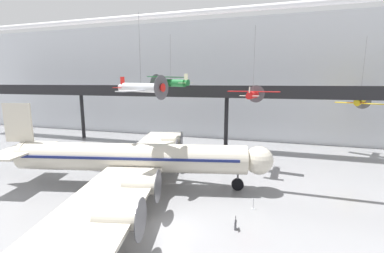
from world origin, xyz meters
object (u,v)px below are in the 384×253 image
(stanchion_barrier, at_px, (253,206))
(info_sign_pedestal, at_px, (235,224))
(airliner_silver_main, at_px, (130,158))
(suspended_plane_red_highwing, at_px, (253,94))
(suspended_plane_silver_racer, at_px, (141,88))
(suspended_plane_yellow_lowwing, at_px, (360,102))
(suspended_plane_green_biplane, at_px, (171,83))

(stanchion_barrier, xyz_separation_m, info_sign_pedestal, (-1.15, -3.81, 0.13))
(airliner_silver_main, bearing_deg, info_sign_pedestal, -35.07)
(suspended_plane_red_highwing, distance_m, info_sign_pedestal, 17.60)
(info_sign_pedestal, bearing_deg, suspended_plane_silver_racer, 148.27)
(airliner_silver_main, bearing_deg, suspended_plane_yellow_lowwing, 25.76)
(suspended_plane_yellow_lowwing, height_order, suspended_plane_red_highwing, suspended_plane_red_highwing)
(airliner_silver_main, height_order, suspended_plane_red_highwing, suspended_plane_red_highwing)
(suspended_plane_red_highwing, distance_m, stanchion_barrier, 14.68)
(suspended_plane_red_highwing, bearing_deg, suspended_plane_silver_racer, 136.30)
(airliner_silver_main, xyz_separation_m, suspended_plane_red_highwing, (12.28, 9.65, 6.70))
(info_sign_pedestal, bearing_deg, suspended_plane_red_highwing, 85.19)
(airliner_silver_main, height_order, suspended_plane_silver_racer, suspended_plane_silver_racer)
(suspended_plane_silver_racer, xyz_separation_m, suspended_plane_red_highwing, (10.94, 9.18, -0.94))
(airliner_silver_main, xyz_separation_m, suspended_plane_green_biplane, (-0.10, 12.65, 8.18))
(suspended_plane_red_highwing, relative_size, info_sign_pedestal, 7.72)
(suspended_plane_green_biplane, bearing_deg, suspended_plane_yellow_lowwing, -142.31)
(airliner_silver_main, relative_size, stanchion_barrier, 32.97)
(airliner_silver_main, distance_m, suspended_plane_yellow_lowwing, 35.90)
(suspended_plane_yellow_lowwing, distance_m, info_sign_pedestal, 32.31)
(suspended_plane_silver_racer, relative_size, info_sign_pedestal, 6.99)
(suspended_plane_silver_racer, height_order, suspended_plane_green_biplane, suspended_plane_green_biplane)
(suspended_plane_silver_racer, distance_m, info_sign_pedestal, 16.14)
(suspended_plane_silver_racer, distance_m, suspended_plane_green_biplane, 12.28)
(airliner_silver_main, relative_size, info_sign_pedestal, 28.63)
(airliner_silver_main, distance_m, suspended_plane_red_highwing, 17.00)
(suspended_plane_yellow_lowwing, bearing_deg, suspended_plane_red_highwing, 152.62)
(suspended_plane_green_biplane, bearing_deg, airliner_silver_main, 109.80)
(suspended_plane_red_highwing, height_order, suspended_plane_green_biplane, suspended_plane_green_biplane)
(airliner_silver_main, relative_size, suspended_plane_red_highwing, 3.71)
(suspended_plane_silver_racer, xyz_separation_m, stanchion_barrier, (12.05, -1.76, -10.66))
(suspended_plane_red_highwing, relative_size, suspended_plane_green_biplane, 1.13)
(suspended_plane_silver_racer, relative_size, stanchion_barrier, 8.06)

